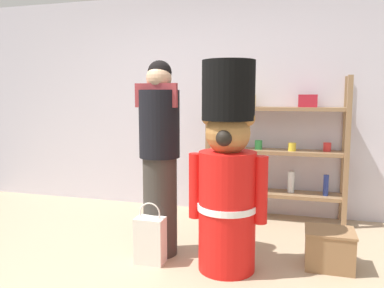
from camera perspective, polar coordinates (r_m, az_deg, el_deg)
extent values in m
cube|color=silver|center=(4.72, 2.98, 5.99)|extent=(6.40, 0.12, 2.60)
cube|color=#93704C|center=(4.39, 2.37, -0.60)|extent=(0.05, 0.05, 1.61)
cube|color=#93704C|center=(4.30, 21.97, -1.29)|extent=(0.05, 0.05, 1.61)
cube|color=#93704C|center=(4.68, 3.23, -0.13)|extent=(0.05, 0.05, 1.61)
cube|color=#93704C|center=(4.59, 21.59, -0.76)|extent=(0.05, 0.05, 1.61)
cube|color=#93704C|center=(4.53, 12.02, -7.15)|extent=(1.48, 0.30, 0.04)
cube|color=#93704C|center=(4.43, 12.18, -1.10)|extent=(1.48, 0.30, 0.04)
cube|color=#93704C|center=(4.39, 12.35, 5.12)|extent=(1.48, 0.30, 0.04)
cylinder|color=navy|center=(4.48, 5.08, -0.02)|extent=(0.10, 0.10, 0.09)
cylinder|color=green|center=(4.44, 9.81, -0.11)|extent=(0.08, 0.08, 0.10)
cylinder|color=yellow|center=(4.38, 14.59, -0.41)|extent=(0.09, 0.09, 0.09)
cylinder|color=red|center=(4.46, 19.38, -0.42)|extent=(0.08, 0.08, 0.10)
cylinder|color=#B27226|center=(4.59, 5.11, -5.52)|extent=(0.07, 0.07, 0.16)
cylinder|color=#596B33|center=(4.52, 9.70, -5.77)|extent=(0.06, 0.06, 0.17)
cylinder|color=silver|center=(4.51, 14.45, -5.46)|extent=(0.08, 0.08, 0.24)
cylinder|color=navy|center=(4.47, 19.21, -5.78)|extent=(0.06, 0.06, 0.23)
cube|color=gold|center=(4.42, 8.03, 6.35)|extent=(0.19, 0.15, 0.13)
cube|color=#B21E2D|center=(4.38, 16.76, 6.14)|extent=(0.20, 0.16, 0.14)
cylinder|color=red|center=(3.13, 5.21, -9.87)|extent=(0.46, 0.46, 0.96)
cylinder|color=white|center=(3.11, 5.22, -9.19)|extent=(0.47, 0.47, 0.05)
sphere|color=#A7723C|center=(3.00, 5.35, 1.68)|extent=(0.35, 0.35, 0.35)
sphere|color=#A7723C|center=(3.03, 2.58, 3.91)|extent=(0.12, 0.12, 0.12)
sphere|color=#A7723C|center=(2.97, 8.21, 3.79)|extent=(0.12, 0.12, 0.12)
cylinder|color=black|center=(2.99, 5.42, 7.89)|extent=(0.41, 0.41, 0.46)
cylinder|color=red|center=(3.13, 0.54, -6.17)|extent=(0.11, 0.11, 0.53)
cylinder|color=red|center=(3.04, 10.12, -6.70)|extent=(0.11, 0.11, 0.53)
sphere|color=black|center=(2.85, 4.75, 0.87)|extent=(0.12, 0.12, 0.12)
cylinder|color=#38332D|center=(3.44, -4.73, -9.10)|extent=(0.30, 0.30, 0.87)
cylinder|color=black|center=(3.31, -4.85, 2.98)|extent=(0.35, 0.35, 0.58)
sphere|color=tan|center=(3.30, -4.93, 9.67)|extent=(0.22, 0.22, 0.22)
cube|color=#993338|center=(3.24, -5.34, 7.18)|extent=(0.37, 0.04, 0.20)
sphere|color=black|center=(3.33, -4.81, 10.50)|extent=(0.21, 0.21, 0.21)
cube|color=silver|center=(3.33, -6.20, -14.00)|extent=(0.24, 0.16, 0.39)
torus|color=silver|center=(3.25, -6.26, -10.15)|extent=(0.18, 0.01, 0.18)
cube|color=olive|center=(3.43, 19.64, -14.55)|extent=(0.37, 0.31, 0.29)
cube|color=olive|center=(3.38, 19.75, -12.06)|extent=(0.39, 0.32, 0.02)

